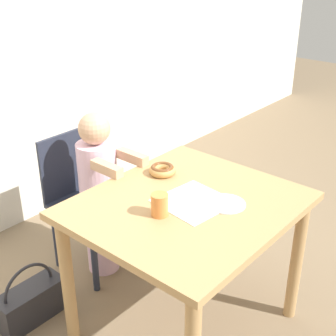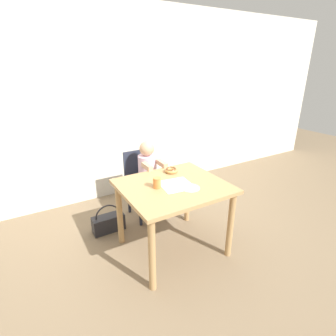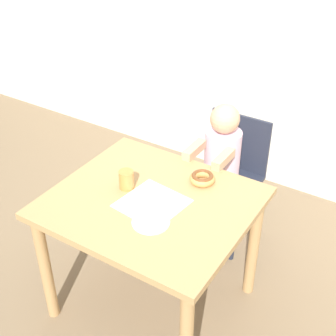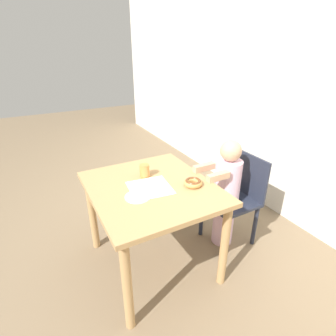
{
  "view_description": "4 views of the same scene",
  "coord_description": "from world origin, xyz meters",
  "px_view_note": "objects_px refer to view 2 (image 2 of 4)",
  "views": [
    {
      "loc": [
        -1.41,
        -1.1,
        1.74
      ],
      "look_at": [
        0.02,
        0.13,
        0.84
      ],
      "focal_mm": 50.0,
      "sensor_mm": 36.0,
      "label": 1
    },
    {
      "loc": [
        -1.16,
        -1.87,
        1.76
      ],
      "look_at": [
        0.02,
        0.13,
        0.84
      ],
      "focal_mm": 28.0,
      "sensor_mm": 36.0,
      "label": 2
    },
    {
      "loc": [
        1.02,
        -1.47,
        2.09
      ],
      "look_at": [
        0.02,
        0.13,
        0.84
      ],
      "focal_mm": 50.0,
      "sensor_mm": 36.0,
      "label": 3
    },
    {
      "loc": [
        1.49,
        -0.67,
        1.62
      ],
      "look_at": [
        0.02,
        0.13,
        0.84
      ],
      "focal_mm": 28.0,
      "sensor_mm": 36.0,
      "label": 4
    }
  ],
  "objects_px": {
    "handbag": "(108,222)",
    "cup": "(157,183)",
    "chair": "(144,182)",
    "child_figure": "(148,180)",
    "donut": "(171,170)"
  },
  "relations": [
    {
      "from": "chair",
      "to": "handbag",
      "type": "distance_m",
      "value": 0.63
    },
    {
      "from": "chair",
      "to": "handbag",
      "type": "relative_size",
      "value": 2.27
    },
    {
      "from": "chair",
      "to": "handbag",
      "type": "xyz_separation_m",
      "value": [
        -0.52,
        -0.15,
        -0.32
      ]
    },
    {
      "from": "handbag",
      "to": "cup",
      "type": "xyz_separation_m",
      "value": [
        0.31,
        -0.6,
        0.66
      ]
    },
    {
      "from": "chair",
      "to": "child_figure",
      "type": "distance_m",
      "value": 0.14
    },
    {
      "from": "cup",
      "to": "handbag",
      "type": "bearing_deg",
      "value": 117.03
    },
    {
      "from": "handbag",
      "to": "cup",
      "type": "height_order",
      "value": "cup"
    },
    {
      "from": "chair",
      "to": "cup",
      "type": "distance_m",
      "value": 0.85
    },
    {
      "from": "child_figure",
      "to": "handbag",
      "type": "xyz_separation_m",
      "value": [
        -0.52,
        -0.03,
        -0.39
      ]
    },
    {
      "from": "child_figure",
      "to": "handbag",
      "type": "relative_size",
      "value": 2.75
    },
    {
      "from": "child_figure",
      "to": "donut",
      "type": "height_order",
      "value": "child_figure"
    },
    {
      "from": "chair",
      "to": "donut",
      "type": "xyz_separation_m",
      "value": [
        0.08,
        -0.51,
        0.32
      ]
    },
    {
      "from": "child_figure",
      "to": "donut",
      "type": "bearing_deg",
      "value": -78.5
    },
    {
      "from": "chair",
      "to": "donut",
      "type": "bearing_deg",
      "value": -81.05
    },
    {
      "from": "chair",
      "to": "donut",
      "type": "distance_m",
      "value": 0.6
    }
  ]
}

